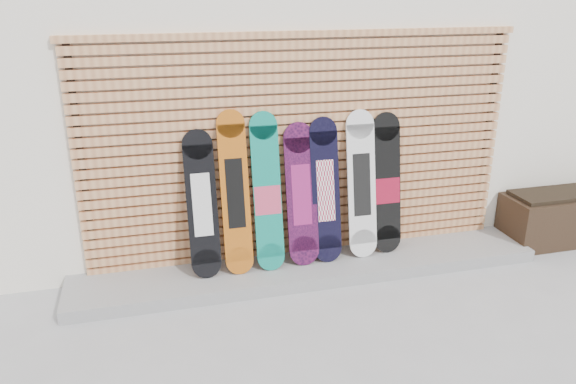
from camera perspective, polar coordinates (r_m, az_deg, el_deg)
The scene contains 12 objects.
ground at distance 5.10m, azimuth 6.13°, elevation -11.52°, with size 80.00×80.00×0.00m, color #98989B.
building at distance 7.87m, azimuth 0.99°, elevation 13.93°, with size 12.00×5.00×3.60m, color white.
concrete_step at distance 5.58m, azimuth 2.25°, elevation -7.67°, with size 4.60×0.70×0.12m, color gray.
slat_wall at distance 5.41m, azimuth 1.52°, elevation 4.54°, with size 4.26×0.08×2.29m.
planter_box at distance 6.87m, azimuth 26.00°, elevation -2.25°, with size 1.29×0.54×0.58m.
snowboard_0 at distance 5.18m, azimuth -8.74°, elevation -1.29°, with size 0.28×0.34×1.35m.
snowboard_1 at distance 5.19m, azimuth -5.40°, elevation -0.14°, with size 0.26×0.34×1.51m.
snowboard_2 at distance 5.25m, azimuth -2.13°, elevation -0.14°, with size 0.26×0.34×1.48m.
snowboard_3 at distance 5.35m, azimuth 1.36°, elevation -0.28°, with size 0.30×0.32×1.36m.
snowboard_4 at distance 5.42m, azimuth 3.83°, elevation 0.14°, with size 0.28×0.32×1.39m.
snowboard_5 at distance 5.54m, azimuth 7.48°, elevation 0.74°, with size 0.29×0.31×1.44m.
snowboard_6 at distance 5.67m, azimuth 10.00°, elevation 0.73°, with size 0.29×0.27×1.40m.
Camera 1 is at (-1.60, -4.03, 2.69)m, focal length 35.00 mm.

